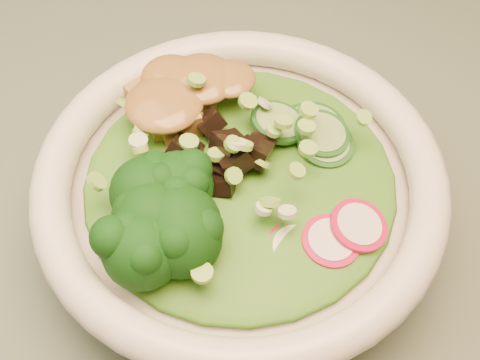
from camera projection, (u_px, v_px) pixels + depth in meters
dining_table at (19, 350)px, 0.55m from camera, size 1.20×0.80×0.75m
salad_bowl at (240, 197)px, 0.46m from camera, size 0.27×0.27×0.07m
lettuce_bed at (240, 179)px, 0.44m from camera, size 0.21×0.21×0.02m
broccoli_florets at (160, 219)px, 0.40m from camera, size 0.10×0.09×0.04m
radish_slices at (313, 243)px, 0.41m from camera, size 0.12×0.07×0.02m
cucumber_slices at (318, 121)px, 0.45m from camera, size 0.09×0.09×0.04m
mushroom_heap at (228, 154)px, 0.43m from camera, size 0.09×0.09×0.04m
tofu_cubes at (184, 108)px, 0.46m from camera, size 0.10×0.08×0.04m
peanut_sauce at (183, 95)px, 0.45m from camera, size 0.07×0.06×0.02m
scallion_garnish at (240, 156)px, 0.42m from camera, size 0.20×0.20×0.02m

